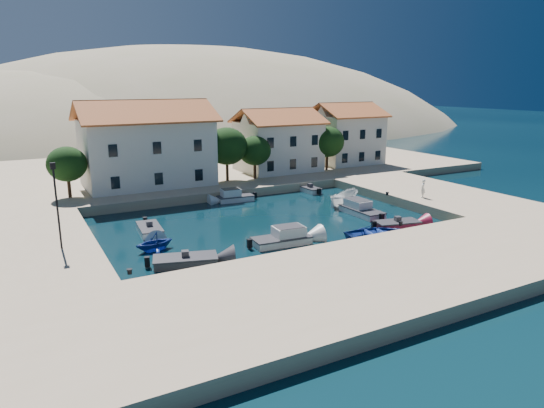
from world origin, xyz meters
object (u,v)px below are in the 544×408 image
Objects in this scene: cabin_cruiser_south at (281,239)px; boat_east at (344,206)px; pedestrian at (423,188)px; building_left at (146,142)px; building_right at (345,133)px; building_mid at (278,139)px; lamppost at (56,198)px; cabin_cruiser_east at (362,210)px; rowboat_south at (374,237)px.

boat_east is at bearing 37.20° from cabin_cruiser_south.
boat_east is 2.34× the size of pedestrian.
cabin_cruiser_south is (4.29, -24.14, -5.46)m from building_left.
building_left is at bearing -176.19° from building_right.
lamppost is (-29.50, -21.00, -0.47)m from building_mid.
building_mid is 21.74m from cabin_cruiser_east.
cabin_cruiser_east is at bearing 23.88° from cabin_cruiser_south.
boat_east is at bearing -13.87° from rowboat_south.
rowboat_south is 10.79m from boat_east.
lamppost is 16.88m from cabin_cruiser_south.
lamppost is 1.25× the size of cabin_cruiser_east.
building_mid is 1.11× the size of building_right.
pedestrian is (5.16, -21.55, -3.26)m from building_mid.
boat_east is (11.96, 7.76, -0.48)m from cabin_cruiser_south.
building_right is at bearing -147.90° from pedestrian.
building_right is 1.90× the size of cabin_cruiser_east.
building_left is 30.07m from building_right.
lamppost is at bearing -41.93° from pedestrian.
building_left is 2.96× the size of cabin_cruiser_east.
lamppost is (-41.50, -22.00, -0.72)m from building_right.
building_mid is at bearing -6.31° from cabin_cruiser_east.
building_left is 18.04m from building_mid.
building_left is 3.27× the size of boat_east.
rowboat_south is 1.02× the size of cabin_cruiser_east.
boat_east is at bearing -45.24° from building_left.
lamppost is at bearing 75.26° from boat_east.
building_left is 23.10m from lamppost.
boat_east is at bearing -9.19° from cabin_cruiser_east.
boat_east is (4.23, 9.92, 0.00)m from rowboat_south.
cabin_cruiser_south is (-13.71, -25.14, -4.75)m from building_mid.
boat_east reaches higher than rowboat_south.
boat_east is at bearing -95.75° from building_mid.
building_mid reaches higher than boat_east.
lamppost is at bearing 89.87° from cabin_cruiser_east.
building_right is 1.52× the size of lamppost.
rowboat_south is 2.63× the size of pedestrian.
pedestrian is at bearing -76.54° from building_mid.
cabin_cruiser_south is 0.97× the size of cabin_cruiser_east.
building_right reaches higher than cabin_cruiser_south.
rowboat_south is at bearing -65.45° from building_left.
building_mid is (18.00, 1.00, -0.71)m from building_left.
building_left is 29.53m from rowboat_south.
lamppost is 34.77m from pedestrian.
cabin_cruiser_east is (-2.35, -21.09, -4.75)m from building_mid.
cabin_cruiser_east is 2.58× the size of pedestrian.
building_mid reaches higher than cabin_cruiser_east.
cabin_cruiser_south is at bearing -14.70° from lamppost.
cabin_cruiser_south is at bearing -30.25° from pedestrian.
building_left is 2.91× the size of rowboat_south.
pedestrian reaches higher than cabin_cruiser_south.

